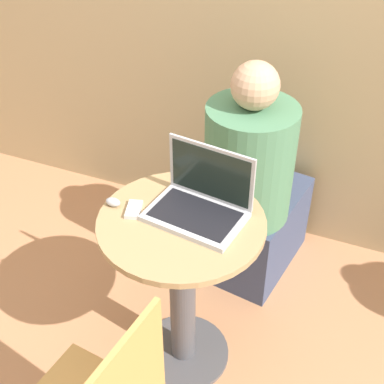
% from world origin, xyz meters
% --- Properties ---
extents(ground_plane, '(12.00, 12.00, 0.00)m').
position_xyz_m(ground_plane, '(0.00, 0.00, 0.00)').
color(ground_plane, tan).
extents(round_table, '(0.62, 0.62, 0.78)m').
position_xyz_m(round_table, '(0.00, 0.00, 0.50)').
color(round_table, '#4C4C51').
rests_on(round_table, ground_plane).
extents(laptop, '(0.37, 0.28, 0.25)m').
position_xyz_m(laptop, '(0.05, 0.07, 0.83)').
color(laptop, '#B7B7BC').
rests_on(laptop, round_table).
extents(cell_phone, '(0.08, 0.11, 0.02)m').
position_xyz_m(cell_phone, '(-0.18, -0.02, 0.79)').
color(cell_phone, silver).
rests_on(cell_phone, round_table).
extents(computer_mouse, '(0.06, 0.04, 0.03)m').
position_xyz_m(computer_mouse, '(-0.27, -0.02, 0.80)').
color(computer_mouse, '#B2B2B7').
rests_on(computer_mouse, round_table).
extents(person_seated, '(0.45, 0.64, 1.17)m').
position_xyz_m(person_seated, '(0.09, 0.62, 0.48)').
color(person_seated, '#3D4766').
rests_on(person_seated, ground_plane).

